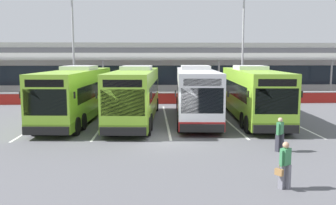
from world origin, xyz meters
TOP-DOWN VIEW (x-y plane):
  - ground_plane at (0.00, 0.00)m, footprint 200.00×200.00m
  - terminal_building at (-0.00, 26.91)m, footprint 70.00×13.00m
  - red_barrier_wall at (0.00, 14.50)m, footprint 60.00×0.40m
  - coach_bus_leftmost at (-6.21, 5.84)m, footprint 3.52×12.28m
  - coach_bus_left_centre at (-2.14, 5.54)m, footprint 3.52×12.28m
  - coach_bus_centre at (2.11, 6.19)m, footprint 3.52×12.28m
  - coach_bus_right_centre at (6.06, 5.75)m, footprint 3.52×12.28m
  - bay_stripe_far_west at (-8.40, 6.00)m, footprint 0.14×13.00m
  - bay_stripe_west at (-4.20, 6.00)m, footprint 0.14×13.00m
  - bay_stripe_mid_west at (0.00, 6.00)m, footprint 0.14×13.00m
  - bay_stripe_centre at (4.20, 6.00)m, footprint 0.14×13.00m
  - bay_stripe_mid_east at (8.40, 6.00)m, footprint 0.14×13.00m
  - pedestrian_with_handbag at (3.45, -7.54)m, footprint 0.63×0.49m
  - pedestrian_near_bin at (4.98, -2.84)m, footprint 0.44×0.45m
  - lamp_post_west at (-8.66, 16.66)m, footprint 3.24×0.28m
  - lamp_post_centre at (8.25, 17.35)m, footprint 3.24×0.28m

SIDE VIEW (x-z plane):
  - ground_plane at x=0.00m, z-range 0.00..0.00m
  - bay_stripe_far_west at x=-8.40m, z-range 0.00..0.01m
  - bay_stripe_west at x=-4.20m, z-range 0.00..0.01m
  - bay_stripe_mid_west at x=0.00m, z-range 0.00..0.01m
  - bay_stripe_centre at x=4.20m, z-range 0.00..0.01m
  - bay_stripe_mid_east at x=8.40m, z-range 0.00..0.01m
  - red_barrier_wall at x=0.00m, z-range 0.01..1.10m
  - pedestrian_with_handbag at x=3.45m, z-range 0.05..1.67m
  - pedestrian_near_bin at x=4.98m, z-range 0.06..1.68m
  - coach_bus_leftmost at x=-6.21m, z-range -0.10..3.68m
  - coach_bus_left_centre at x=-2.14m, z-range -0.10..3.68m
  - coach_bus_centre at x=2.11m, z-range -0.10..3.68m
  - coach_bus_right_centre at x=6.06m, z-range -0.10..3.68m
  - terminal_building at x=0.00m, z-range 0.01..6.01m
  - lamp_post_west at x=-8.66m, z-range 0.79..11.79m
  - lamp_post_centre at x=8.25m, z-range 0.79..11.79m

